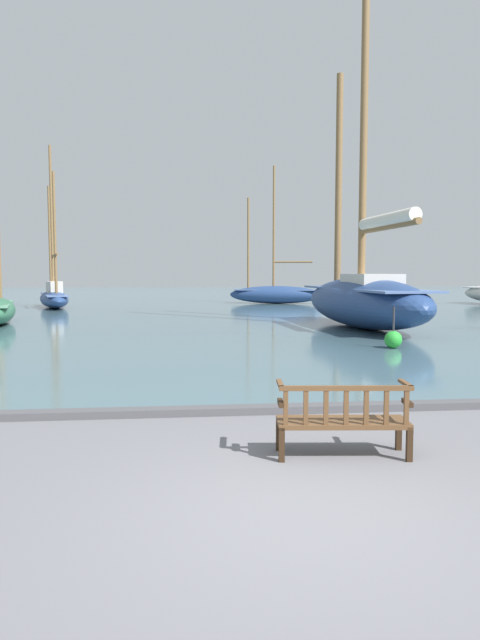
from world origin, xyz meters
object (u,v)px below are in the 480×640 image
at_px(park_bench, 343,419).
at_px(sailboat_outer_port, 276,293).
at_px(sailboat_distant_harbor, 54,295).
at_px(sailboat_nearest_port, 364,296).
at_px(channel_buoy, 393,339).

bearing_deg(park_bench, sailboat_outer_port, 81.90).
bearing_deg(sailboat_distant_harbor, sailboat_nearest_port, -44.14).
bearing_deg(sailboat_nearest_port, park_bench, -108.97).
distance_m(park_bench, channel_buoy, 10.05).
bearing_deg(sailboat_nearest_port, channel_buoy, -100.39).
height_order(park_bench, sailboat_distant_harbor, sailboat_distant_harbor).
bearing_deg(sailboat_distant_harbor, park_bench, -71.81).
relative_size(park_bench, sailboat_distant_harbor, 0.16).
height_order(sailboat_outer_port, sailboat_nearest_port, sailboat_nearest_port).
distance_m(sailboat_distant_harbor, channel_buoy, 25.24).
bearing_deg(sailboat_distant_harbor, sailboat_outer_port, 12.59).
bearing_deg(channel_buoy, park_bench, -114.37).
bearing_deg(channel_buoy, sailboat_distant_harbor, 123.82).
distance_m(sailboat_outer_port, channel_buoy, 24.25).
bearing_deg(sailboat_outer_port, channel_buoy, -91.42).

